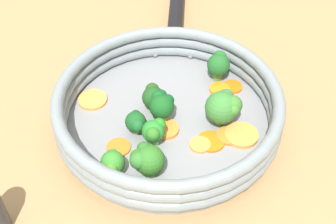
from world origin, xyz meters
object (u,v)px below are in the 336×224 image
(carrot_slice_5, at_px, (119,147))
(carrot_slice_2, at_px, (220,89))
(broccoli_floret_0, at_px, (162,105))
(broccoli_floret_5, at_px, (224,106))
(carrot_slice_1, at_px, (222,112))
(carrot_slice_6, at_px, (93,100))
(broccoli_floret_6, at_px, (154,96))
(broccoli_floret_2, at_px, (136,122))
(broccoli_floret_4, at_px, (219,64))
(carrot_slice_4, at_px, (241,135))
(carrot_slice_7, at_px, (229,136))
(carrot_slice_8, at_px, (211,141))
(carrot_slice_9, at_px, (200,145))
(skillet, at_px, (168,122))
(carrot_slice_0, at_px, (233,87))
(broccoli_floret_7, at_px, (154,132))
(broccoli_floret_3, at_px, (113,163))
(carrot_slice_3, at_px, (168,129))
(broccoli_floret_1, at_px, (146,159))

(carrot_slice_5, bearing_deg, carrot_slice_2, -45.09)
(broccoli_floret_0, height_order, broccoli_floret_5, broccoli_floret_5)
(carrot_slice_1, xyz_separation_m, broccoli_floret_5, (-0.02, -0.00, 0.03))
(carrot_slice_6, height_order, broccoli_floret_6, broccoli_floret_6)
(broccoli_floret_2, height_order, broccoli_floret_5, broccoli_floret_5)
(broccoli_floret_2, xyz_separation_m, broccoli_floret_4, (0.13, -0.11, 0.01))
(carrot_slice_2, distance_m, broccoli_floret_4, 0.04)
(broccoli_floret_4, bearing_deg, carrot_slice_1, -173.12)
(carrot_slice_4, bearing_deg, carrot_slice_2, 20.18)
(carrot_slice_7, bearing_deg, carrot_slice_1, 14.29)
(carrot_slice_8, bearing_deg, carrot_slice_6, 70.91)
(carrot_slice_6, distance_m, broccoli_floret_0, 0.12)
(carrot_slice_9, bearing_deg, carrot_slice_8, -61.15)
(carrot_slice_7, relative_size, broccoli_floret_6, 0.90)
(skillet, bearing_deg, carrot_slice_0, -49.30)
(skillet, bearing_deg, broccoli_floret_7, 165.76)
(carrot_slice_2, xyz_separation_m, carrot_slice_4, (-0.09, -0.03, 0.00))
(carrot_slice_0, height_order, broccoli_floret_3, broccoli_floret_3)
(broccoli_floret_2, bearing_deg, carrot_slice_1, -66.15)
(broccoli_floret_6, bearing_deg, carrot_slice_8, -124.11)
(carrot_slice_9, xyz_separation_m, broccoli_floret_3, (-0.06, 0.11, 0.02))
(carrot_slice_2, xyz_separation_m, carrot_slice_8, (-0.11, 0.01, -0.00))
(carrot_slice_9, bearing_deg, carrot_slice_1, -22.25)
(carrot_slice_2, bearing_deg, broccoli_floret_3, 143.55)
(carrot_slice_1, distance_m, carrot_slice_7, 0.05)
(carrot_slice_3, xyz_separation_m, broccoli_floret_7, (-0.03, 0.02, 0.02))
(carrot_slice_0, xyz_separation_m, carrot_slice_7, (-0.10, 0.00, 0.00))
(carrot_slice_7, bearing_deg, carrot_slice_0, -1.90)
(carrot_slice_1, xyz_separation_m, broccoli_floret_3, (-0.13, 0.14, 0.02))
(carrot_slice_1, bearing_deg, broccoli_floret_3, 133.60)
(carrot_slice_5, bearing_deg, broccoli_floret_2, -31.27)
(carrot_slice_0, relative_size, carrot_slice_8, 0.77)
(carrot_slice_6, height_order, broccoli_floret_0, broccoli_floret_0)
(broccoli_floret_2, distance_m, broccoli_floret_4, 0.17)
(carrot_slice_4, bearing_deg, broccoli_floret_7, 104.09)
(skillet, bearing_deg, broccoli_floret_3, 151.33)
(skillet, relative_size, carrot_slice_5, 9.22)
(carrot_slice_9, bearing_deg, broccoli_floret_4, -7.09)
(carrot_slice_0, bearing_deg, skillet, 130.70)
(broccoli_floret_0, xyz_separation_m, broccoli_floret_1, (-0.10, 0.01, -0.00))
(carrot_slice_5, xyz_separation_m, broccoli_floret_7, (0.01, -0.05, 0.03))
(carrot_slice_4, bearing_deg, carrot_slice_7, 98.32)
(skillet, height_order, broccoli_floret_5, broccoli_floret_5)
(carrot_slice_6, xyz_separation_m, carrot_slice_8, (-0.06, -0.18, -0.00))
(carrot_slice_0, height_order, broccoli_floret_6, broccoli_floret_6)
(carrot_slice_9, height_order, broccoli_floret_1, broccoli_floret_1)
(carrot_slice_1, bearing_deg, broccoli_floret_4, 6.88)
(carrot_slice_9, bearing_deg, broccoli_floret_7, 95.66)
(skillet, height_order, carrot_slice_9, carrot_slice_9)
(carrot_slice_6, bearing_deg, broccoli_floret_5, -96.73)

